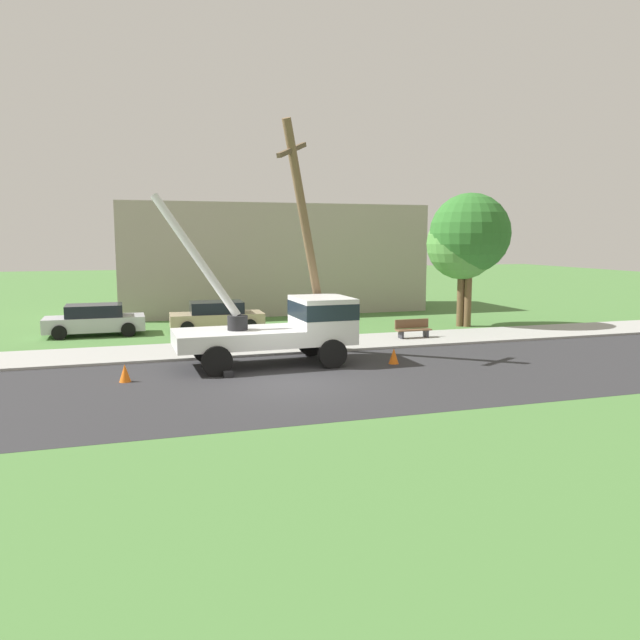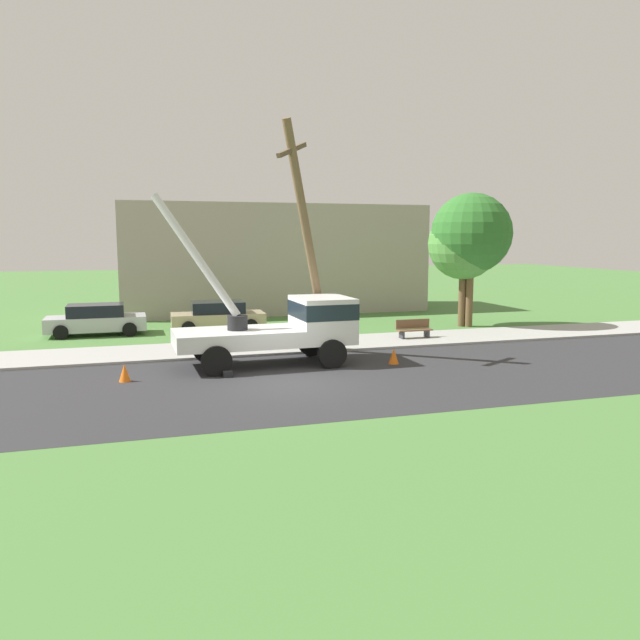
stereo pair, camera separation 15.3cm
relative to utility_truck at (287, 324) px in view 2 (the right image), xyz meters
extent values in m
plane|color=#477538|center=(-0.52, 9.19, -1.41)|extent=(120.00, 120.00, 0.00)
cube|color=#2B2B2D|center=(-0.52, -2.81, -1.40)|extent=(80.00, 8.75, 0.01)
cube|color=#9E9E99|center=(-0.52, 3.29, -1.36)|extent=(80.00, 3.44, 0.10)
cube|color=silver|center=(-1.80, -0.05, -0.38)|extent=(4.35, 2.49, 0.55)
cube|color=silver|center=(1.30, 0.01, 0.14)|extent=(1.95, 2.44, 1.60)
cube|color=#19232D|center=(1.30, 0.01, 0.49)|extent=(1.97, 2.46, 0.56)
cylinder|color=black|center=(-1.78, -0.05, 0.14)|extent=(0.70, 0.70, 0.50)
cylinder|color=silver|center=(-3.07, 0.57, 2.44)|extent=(2.91, 1.60, 4.26)
cube|color=black|center=(-2.37, -1.51, -1.31)|extent=(0.31, 0.31, 0.20)
cube|color=black|center=(-2.43, 1.38, -1.31)|extent=(0.31, 0.31, 0.20)
cylinder|color=black|center=(1.28, -1.19, -0.91)|extent=(1.00, 0.30, 1.00)
cylinder|color=black|center=(1.23, 1.21, -0.91)|extent=(1.00, 0.30, 1.00)
cylinder|color=black|center=(-2.69, -1.27, -0.91)|extent=(1.00, 0.30, 1.00)
cylinder|color=black|center=(-2.74, 1.13, -0.91)|extent=(1.00, 0.30, 1.00)
cylinder|color=brown|center=(1.11, 1.13, 2.85)|extent=(2.57, 2.45, 8.61)
cube|color=brown|center=(0.30, 0.37, 6.08)|extent=(1.39, 1.32, 0.74)
cone|color=orange|center=(3.60, -1.16, -1.13)|extent=(0.36, 0.36, 0.56)
cone|color=orange|center=(-5.54, -1.22, -1.13)|extent=(0.36, 0.36, 0.56)
cube|color=#B7B7BF|center=(-6.85, 8.91, -0.86)|extent=(4.42, 1.84, 0.65)
cube|color=black|center=(-6.85, 8.91, -0.26)|extent=(2.48, 1.68, 0.55)
cylinder|color=black|center=(-5.39, 8.02, -1.09)|extent=(0.64, 0.22, 0.64)
cylinder|color=black|center=(-5.41, 9.82, -1.09)|extent=(0.64, 0.22, 0.64)
cylinder|color=black|center=(-8.30, 7.99, -1.09)|extent=(0.64, 0.22, 0.64)
cylinder|color=black|center=(-8.31, 9.79, -1.09)|extent=(0.64, 0.22, 0.64)
cube|color=tan|center=(-1.31, 8.53, -0.86)|extent=(4.46, 1.95, 0.65)
cube|color=black|center=(-1.31, 8.53, -0.26)|extent=(2.52, 1.74, 0.55)
cylinder|color=black|center=(0.11, 7.58, -1.09)|extent=(0.64, 0.22, 0.64)
cylinder|color=black|center=(0.17, 9.38, -1.09)|extent=(0.64, 0.22, 0.64)
cylinder|color=black|center=(-2.79, 7.68, -1.09)|extent=(0.64, 0.22, 0.64)
cylinder|color=black|center=(-2.73, 9.48, -1.09)|extent=(0.64, 0.22, 0.64)
cube|color=brown|center=(6.54, 3.29, -0.96)|extent=(1.60, 0.44, 0.06)
cube|color=brown|center=(6.54, 3.49, -0.71)|extent=(1.60, 0.06, 0.40)
cube|color=#333338|center=(5.94, 3.29, -1.18)|extent=(0.10, 0.40, 0.45)
cube|color=#333338|center=(7.14, 3.29, -1.18)|extent=(0.10, 0.40, 0.45)
cylinder|color=brown|center=(10.69, 6.48, 0.53)|extent=(0.36, 0.36, 3.87)
sphere|color=#4C8C3D|center=(10.69, 6.48, 2.74)|extent=(3.54, 3.54, 3.54)
cylinder|color=brown|center=(10.96, 6.22, 0.77)|extent=(0.36, 0.36, 4.36)
sphere|color=#2D6B28|center=(10.96, 6.22, 3.26)|extent=(3.98, 3.98, 3.98)
cube|color=#A5998C|center=(3.12, 16.03, 1.79)|extent=(18.00, 6.00, 6.40)
camera|label=1|loc=(-5.36, -20.91, 3.05)|focal=34.56mm
camera|label=2|loc=(-5.21, -20.96, 3.05)|focal=34.56mm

